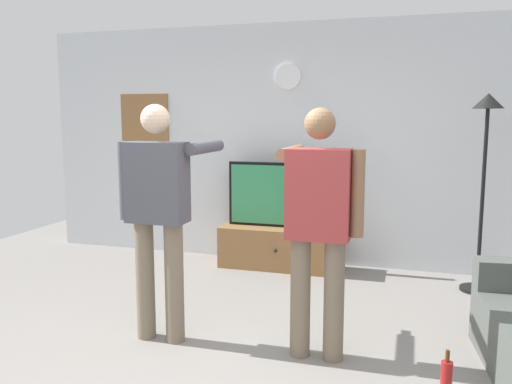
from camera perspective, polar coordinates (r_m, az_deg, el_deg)
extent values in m
plane|color=gray|center=(3.59, -4.93, -19.62)|extent=(8.40, 8.40, 0.00)
cube|color=silver|center=(6.02, 5.38, 5.09)|extent=(6.40, 0.10, 2.70)
cube|color=olive|center=(5.90, 2.67, -6.01)|extent=(1.34, 0.45, 0.45)
sphere|color=black|center=(5.67, 2.08, -6.36)|extent=(0.04, 0.04, 0.04)
cube|color=black|center=(5.83, 2.83, -0.32)|extent=(1.22, 0.06, 0.71)
cube|color=#338C59|center=(5.80, 2.75, -0.37)|extent=(1.16, 0.01, 0.65)
cylinder|color=white|center=(6.01, 3.49, 12.33)|extent=(0.29, 0.03, 0.29)
cube|color=olive|center=(6.65, -11.90, 7.87)|extent=(0.63, 0.04, 0.57)
cylinder|color=black|center=(5.61, 22.72, -9.64)|extent=(0.32, 0.32, 0.03)
cylinder|color=black|center=(5.42, 23.23, -0.82)|extent=(0.04, 0.04, 1.71)
cone|color=black|center=(5.36, 23.79, 9.00)|extent=(0.28, 0.28, 0.14)
cylinder|color=#7A6B56|center=(4.12, -11.87, -9.26)|extent=(0.14, 0.14, 0.90)
cylinder|color=#7A6B56|center=(4.01, -8.81, -9.65)|extent=(0.14, 0.14, 0.90)
cube|color=#4C4C56|center=(3.90, -10.64, 1.02)|extent=(0.44, 0.22, 0.59)
sphere|color=beige|center=(3.87, -10.82, 7.76)|extent=(0.21, 0.21, 0.21)
cylinder|color=#4C4C56|center=(4.03, -13.97, 1.19)|extent=(0.09, 0.09, 0.58)
cylinder|color=#4C4C56|center=(4.03, -5.49, 4.82)|extent=(0.09, 0.58, 0.09)
cube|color=white|center=(4.33, -3.88, 5.07)|extent=(0.04, 0.12, 0.04)
cylinder|color=#7A6B56|center=(3.76, 4.81, -11.24)|extent=(0.14, 0.14, 0.85)
cylinder|color=#7A6B56|center=(3.72, 8.40, -11.51)|extent=(0.14, 0.14, 0.85)
cube|color=#A53838|center=(3.56, 6.79, -0.25)|extent=(0.43, 0.22, 0.61)
sphere|color=#8C6647|center=(3.53, 6.92, 7.34)|extent=(0.21, 0.21, 0.21)
cylinder|color=#8C6647|center=(3.87, 3.84, 4.27)|extent=(0.09, 0.58, 0.09)
cube|color=white|center=(4.18, 4.83, 4.55)|extent=(0.04, 0.12, 0.04)
cylinder|color=#8C6647|center=(3.53, 10.92, -0.17)|extent=(0.09, 0.09, 0.58)
cylinder|color=#4C2814|center=(3.33, 19.97, -16.31)|extent=(0.02, 0.02, 0.07)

